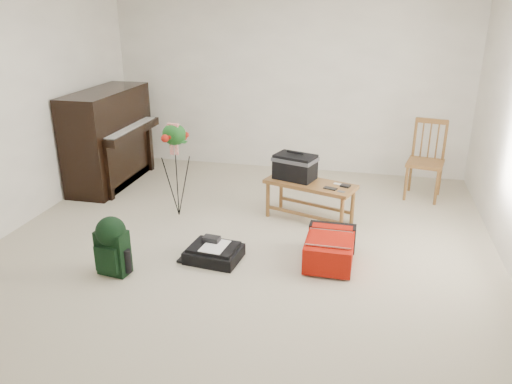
% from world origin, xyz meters
% --- Properties ---
extents(floor, '(5.00, 5.50, 0.01)m').
position_xyz_m(floor, '(0.00, 0.00, 0.00)').
color(floor, '#C0B49A').
rests_on(floor, ground).
extents(wall_back, '(5.00, 0.04, 2.50)m').
position_xyz_m(wall_back, '(0.00, 2.75, 1.25)').
color(wall_back, white).
rests_on(wall_back, floor).
extents(piano, '(0.71, 1.50, 1.25)m').
position_xyz_m(piano, '(-2.19, 1.60, 0.60)').
color(piano, black).
rests_on(piano, floor).
extents(bench, '(1.07, 0.69, 0.77)m').
position_xyz_m(bench, '(0.43, 0.96, 0.54)').
color(bench, brown).
rests_on(bench, floor).
extents(dining_chair, '(0.50, 0.50, 0.97)m').
position_xyz_m(dining_chair, '(1.87, 1.98, 0.47)').
color(dining_chair, brown).
rests_on(dining_chair, floor).
extents(red_suitcase, '(0.45, 0.65, 0.28)m').
position_xyz_m(red_suitcase, '(0.89, 0.05, 0.15)').
color(red_suitcase, red).
rests_on(red_suitcase, floor).
extents(black_duffel, '(0.54, 0.45, 0.21)m').
position_xyz_m(black_duffel, '(-0.19, -0.19, 0.08)').
color(black_duffel, black).
rests_on(black_duffel, floor).
extents(green_backpack, '(0.30, 0.27, 0.55)m').
position_xyz_m(green_backpack, '(-1.00, -0.63, 0.30)').
color(green_backpack, black).
rests_on(green_backpack, floor).
extents(flower_stand, '(0.39, 0.39, 1.11)m').
position_xyz_m(flower_stand, '(-0.91, 0.75, 0.54)').
color(flower_stand, black).
rests_on(flower_stand, floor).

